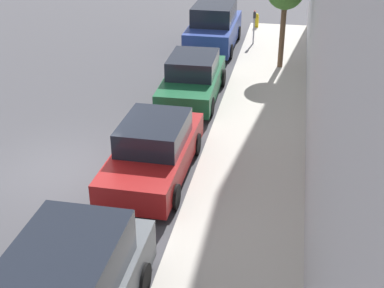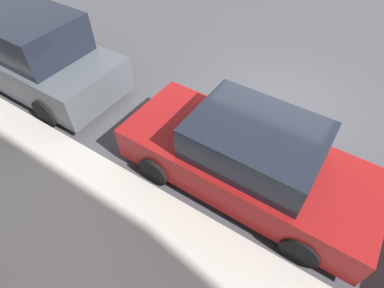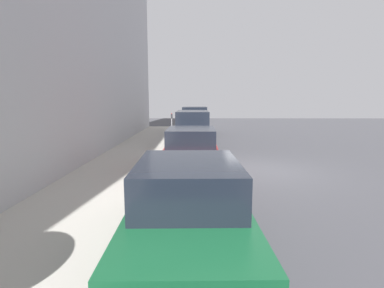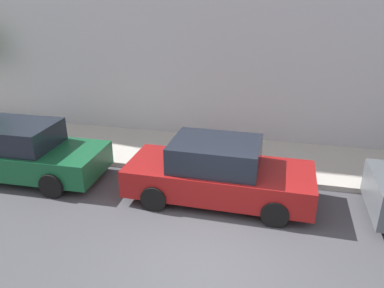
{
  "view_description": "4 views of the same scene",
  "coord_description": "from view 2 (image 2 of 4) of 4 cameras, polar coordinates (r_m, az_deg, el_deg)",
  "views": [
    {
      "loc": [
        5.76,
        -11.63,
        7.23
      ],
      "look_at": [
        3.44,
        0.26,
        1.0
      ],
      "focal_mm": 50.0,
      "sensor_mm": 36.0,
      "label": 1
    },
    {
      "loc": [
        5.76,
        1.23,
        4.77
      ],
      "look_at": [
        2.89,
        -0.62,
        1.0
      ],
      "focal_mm": 28.0,
      "sensor_mm": 36.0,
      "label": 2
    },
    {
      "loc": [
        2.3,
        10.38,
        2.5
      ],
      "look_at": [
        2.4,
        0.3,
        1.0
      ],
      "focal_mm": 28.0,
      "sensor_mm": 36.0,
      "label": 3
    },
    {
      "loc": [
        -5.65,
        -1.06,
        4.84
      ],
      "look_at": [
        3.42,
        1.13,
        1.0
      ],
      "focal_mm": 35.0,
      "sensor_mm": 36.0,
      "label": 4
    }
  ],
  "objects": [
    {
      "name": "parked_minivan_second",
      "position": [
        8.59,
        -28.9,
        15.33
      ],
      "size": [
        2.02,
        4.9,
        1.9
      ],
      "color": "#4C5156",
      "rests_on": "ground_plane"
    },
    {
      "name": "parked_sedan_third",
      "position": [
        5.33,
        10.48,
        -2.66
      ],
      "size": [
        1.92,
        4.52,
        1.54
      ],
      "color": "maroon",
      "rests_on": "ground_plane"
    },
    {
      "name": "ground_plane",
      "position": [
        7.58,
        16.15,
        6.64
      ],
      "size": [
        60.0,
        60.0,
        0.0
      ],
      "primitive_type": "plane",
      "color": "#424247"
    }
  ]
}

